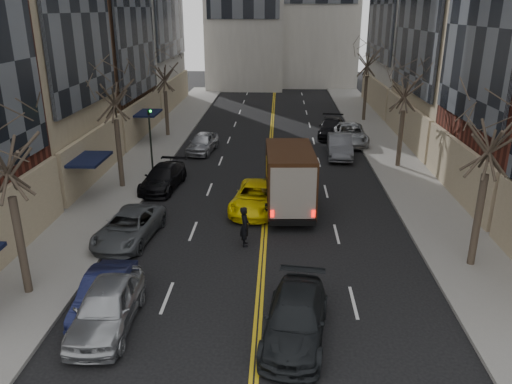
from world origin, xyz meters
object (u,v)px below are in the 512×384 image
ups_truck (289,178)px  taxi (256,197)px  pedestrian (245,226)px  observer_sedan (296,319)px

ups_truck → taxi: bearing=-177.1°
ups_truck → pedestrian: bearing=-117.3°
ups_truck → observer_sedan: size_ratio=1.28×
ups_truck → observer_sedan: (0.07, -11.29, -1.05)m
ups_truck → pedestrian: ups_truck is taller
ups_truck → pedestrian: 5.05m
ups_truck → taxi: ups_truck is taller
observer_sedan → taxi: (-1.82, 11.10, -0.00)m
ups_truck → observer_sedan: 11.33m
observer_sedan → ups_truck: bearing=98.1°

